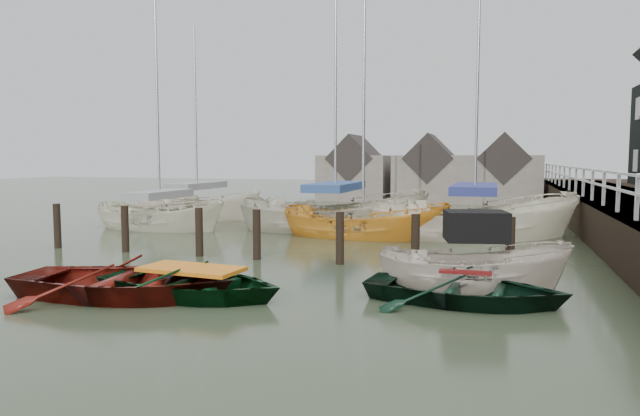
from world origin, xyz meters
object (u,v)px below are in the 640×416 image
(rowboat_green, at_px, (192,297))
(rowboat_dkgreen, at_px, (464,303))
(rowboat_red, at_px, (126,297))
(sailboat_e, at_px, (198,217))
(sailboat_a, at_px, (160,227))
(sailboat_d, at_px, (474,235))
(sailboat_c, at_px, (363,236))
(sailboat_b, at_px, (335,228))
(motorboat, at_px, (474,284))

(rowboat_green, relative_size, rowboat_dkgreen, 1.03)
(rowboat_green, xyz_separation_m, rowboat_dkgreen, (5.33, 1.17, 0.00))
(rowboat_red, height_order, sailboat_e, sailboat_e)
(rowboat_green, xyz_separation_m, sailboat_a, (-6.95, 9.57, 0.07))
(rowboat_dkgreen, bearing_deg, rowboat_green, 108.10)
(rowboat_red, xyz_separation_m, sailboat_d, (6.41, 11.27, 0.06))
(rowboat_green, bearing_deg, sailboat_d, -20.51)
(sailboat_c, xyz_separation_m, sailboat_d, (3.82, 1.07, 0.05))
(sailboat_e, bearing_deg, rowboat_dkgreen, -130.30)
(sailboat_a, bearing_deg, rowboat_dkgreen, -119.30)
(rowboat_red, distance_m, sailboat_a, 11.50)
(rowboat_dkgreen, height_order, sailboat_c, sailboat_c)
(sailboat_b, relative_size, sailboat_d, 0.90)
(motorboat, distance_m, sailboat_b, 10.59)
(rowboat_dkgreen, bearing_deg, rowboat_red, 109.31)
(sailboat_e, bearing_deg, sailboat_c, -110.02)
(rowboat_green, relative_size, sailboat_b, 0.35)
(rowboat_green, xyz_separation_m, sailboat_d, (5.13, 10.84, 0.06))
(sailboat_b, relative_size, sailboat_c, 1.07)
(rowboat_dkgreen, height_order, sailboat_a, sailboat_a)
(rowboat_green, height_order, sailboat_e, sailboat_e)
(sailboat_b, bearing_deg, sailboat_d, -116.33)
(rowboat_green, height_order, sailboat_c, sailboat_c)
(rowboat_green, distance_m, rowboat_dkgreen, 5.46)
(sailboat_d, bearing_deg, sailboat_c, 86.59)
(rowboat_red, relative_size, rowboat_green, 1.14)
(motorboat, relative_size, sailboat_a, 0.37)
(rowboat_red, relative_size, sailboat_a, 0.38)
(motorboat, bearing_deg, sailboat_d, -9.95)
(rowboat_dkgreen, height_order, sailboat_d, sailboat_d)
(sailboat_a, distance_m, sailboat_d, 12.15)
(rowboat_dkgreen, xyz_separation_m, sailboat_a, (-12.28, 8.41, 0.07))
(sailboat_c, bearing_deg, rowboat_green, 177.13)
(sailboat_b, xyz_separation_m, sailboat_e, (-7.41, 2.26, 0.00))
(motorboat, relative_size, sailboat_b, 0.39)
(rowboat_dkgreen, bearing_deg, sailboat_a, 61.35)
(rowboat_dkgreen, distance_m, sailboat_b, 11.67)
(rowboat_red, relative_size, sailboat_d, 0.36)
(rowboat_red, xyz_separation_m, sailboat_a, (-5.67, 10.00, 0.07))
(sailboat_a, bearing_deg, motorboat, -114.62)
(sailboat_a, distance_m, sailboat_c, 8.26)
(rowboat_dkgreen, distance_m, motorboat, 1.34)
(rowboat_red, distance_m, rowboat_dkgreen, 6.80)
(rowboat_red, distance_m, sailboat_d, 12.96)
(rowboat_red, bearing_deg, sailboat_b, -12.19)
(rowboat_red, height_order, rowboat_green, rowboat_red)
(sailboat_c, distance_m, sailboat_d, 3.97)
(rowboat_red, xyz_separation_m, sailboat_b, (1.07, 11.87, 0.06))
(rowboat_green, xyz_separation_m, sailboat_c, (1.31, 9.77, 0.01))
(sailboat_a, bearing_deg, sailboat_e, 14.19)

